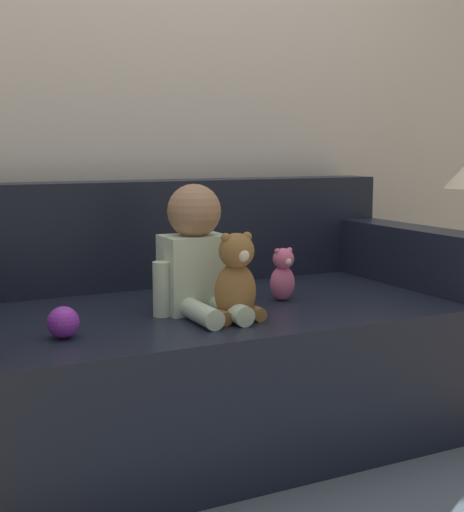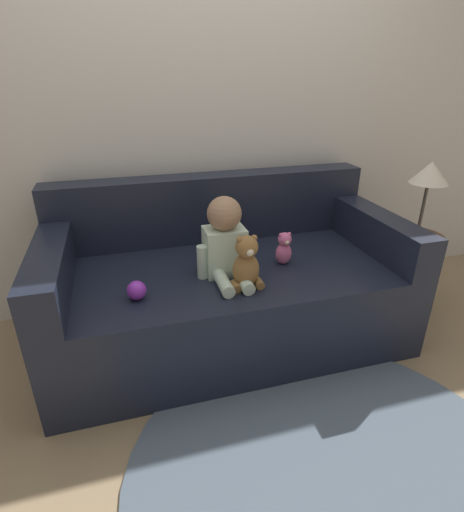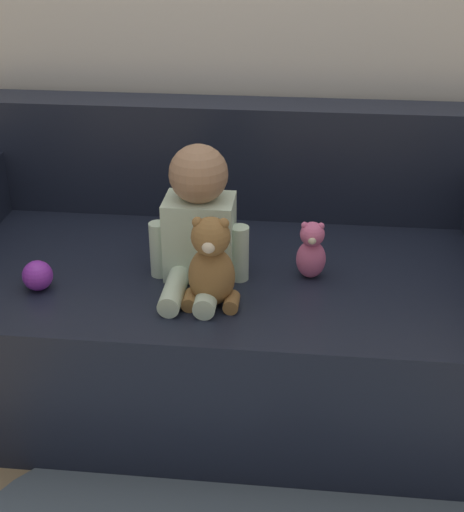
# 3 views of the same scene
# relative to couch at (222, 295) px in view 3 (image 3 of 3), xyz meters

# --- Properties ---
(ground_plane) EXTENTS (12.00, 12.00, 0.00)m
(ground_plane) POSITION_rel_couch_xyz_m (0.00, -0.05, -0.32)
(ground_plane) COLOR #9E8460
(couch) EXTENTS (1.93, 0.98, 0.88)m
(couch) POSITION_rel_couch_xyz_m (0.00, 0.00, 0.00)
(couch) COLOR black
(couch) RESTS_ON ground_plane
(person_baby) EXTENTS (0.30, 0.36, 0.41)m
(person_baby) POSITION_rel_couch_xyz_m (-0.05, -0.16, 0.34)
(person_baby) COLOR silver
(person_baby) RESTS_ON couch
(teddy_bear_brown) EXTENTS (0.16, 0.12, 0.27)m
(teddy_bear_brown) POSITION_rel_couch_xyz_m (0.01, -0.32, 0.29)
(teddy_bear_brown) COLOR olive
(teddy_bear_brown) RESTS_ON couch
(plush_toy_side) EXTENTS (0.09, 0.08, 0.19)m
(plush_toy_side) POSITION_rel_couch_xyz_m (0.29, -0.13, 0.25)
(plush_toy_side) COLOR #DB6699
(plush_toy_side) RESTS_ON couch
(toy_ball) EXTENTS (0.09, 0.09, 0.09)m
(toy_ball) POSITION_rel_couch_xyz_m (-0.51, -0.29, 0.21)
(toy_ball) COLOR purple
(toy_ball) RESTS_ON couch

